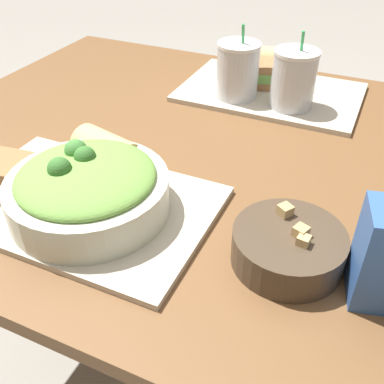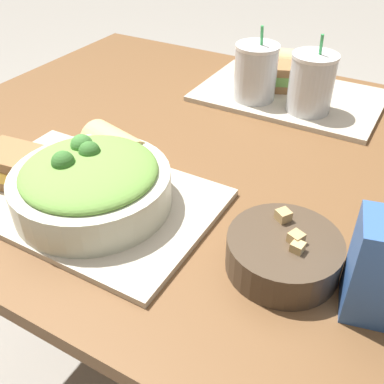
% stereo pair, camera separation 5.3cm
% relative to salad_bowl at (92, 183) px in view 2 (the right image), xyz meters
% --- Properties ---
extents(ground_plane, '(12.00, 12.00, 0.00)m').
position_rel_salad_bowl_xyz_m(ground_plane, '(-0.00, 0.29, -0.82)').
color(ground_plane, gray).
extents(dining_table, '(1.17, 1.05, 0.76)m').
position_rel_salad_bowl_xyz_m(dining_table, '(-0.00, 0.29, -0.16)').
color(dining_table, brown).
rests_on(dining_table, ground_plane).
extents(tray_near, '(0.46, 0.30, 0.01)m').
position_rel_salad_bowl_xyz_m(tray_near, '(-0.03, 0.01, -0.05)').
color(tray_near, '#BCB29E').
rests_on(tray_near, dining_table).
extents(tray_far, '(0.46, 0.30, 0.01)m').
position_rel_salad_bowl_xyz_m(tray_far, '(0.14, 0.61, -0.05)').
color(tray_far, '#BCB29E').
rests_on(tray_far, dining_table).
extents(salad_bowl, '(0.27, 0.27, 0.11)m').
position_rel_salad_bowl_xyz_m(salad_bowl, '(0.00, 0.00, 0.00)').
color(salad_bowl, beige).
rests_on(salad_bowl, tray_near).
extents(soup_bowl, '(0.17, 0.17, 0.07)m').
position_rel_salad_bowl_xyz_m(soup_bowl, '(0.33, 0.03, -0.03)').
color(soup_bowl, '#473828').
rests_on(soup_bowl, dining_table).
extents(sandwich_near, '(0.16, 0.10, 0.06)m').
position_rel_salad_bowl_xyz_m(sandwich_near, '(-0.16, -0.01, -0.01)').
color(sandwich_near, olive).
rests_on(sandwich_near, tray_near).
extents(baguette_near, '(0.14, 0.10, 0.08)m').
position_rel_salad_bowl_xyz_m(baguette_near, '(-0.04, 0.12, -0.01)').
color(baguette_near, tan).
rests_on(baguette_near, tray_near).
extents(sandwich_far, '(0.18, 0.14, 0.06)m').
position_rel_salad_bowl_xyz_m(sandwich_far, '(0.09, 0.63, -0.01)').
color(sandwich_far, olive).
rests_on(sandwich_far, tray_far).
extents(baguette_far, '(0.12, 0.10, 0.08)m').
position_rel_salad_bowl_xyz_m(baguette_far, '(0.11, 0.72, -0.01)').
color(baguette_far, tan).
rests_on(baguette_far, tray_far).
extents(drink_cup_dark, '(0.11, 0.11, 0.18)m').
position_rel_salad_bowl_xyz_m(drink_cup_dark, '(0.07, 0.54, 0.02)').
color(drink_cup_dark, silver).
rests_on(drink_cup_dark, tray_far).
extents(drink_cup_red, '(0.11, 0.11, 0.18)m').
position_rel_salad_bowl_xyz_m(drink_cup_red, '(0.21, 0.54, 0.02)').
color(drink_cup_red, silver).
rests_on(drink_cup_red, tray_far).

